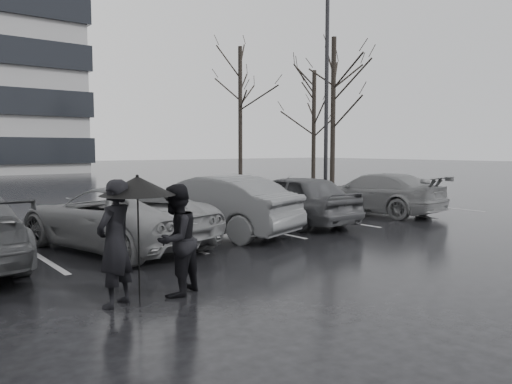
{
  "coord_description": "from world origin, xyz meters",
  "views": [
    {
      "loc": [
        -7.59,
        -8.59,
        2.15
      ],
      "look_at": [
        -0.16,
        1.0,
        1.1
      ],
      "focal_mm": 35.0,
      "sensor_mm": 36.0,
      "label": 1
    }
  ],
  "objects": [
    {
      "name": "pedestrian_right",
      "position": [
        -4.1,
        -2.16,
        0.82
      ],
      "size": [
        1.0,
        0.93,
        1.64
      ],
      "primitive_type": "imported",
      "rotation": [
        0.0,
        0.0,
        3.65
      ],
      "color": "black",
      "rests_on": "ground"
    },
    {
      "name": "tree_east",
      "position": [
        12.0,
        10.0,
        4.0
      ],
      "size": [
        0.26,
        0.26,
        8.0
      ],
      "primitive_type": "cylinder",
      "color": "black",
      "rests_on": "ground"
    },
    {
      "name": "car_east",
      "position": [
        5.63,
        2.02,
        0.67
      ],
      "size": [
        2.44,
        4.84,
        1.35
      ],
      "primitive_type": "imported",
      "rotation": [
        0.0,
        0.0,
        3.26
      ],
      "color": "#515153",
      "rests_on": "ground"
    },
    {
      "name": "pedestrian_left",
      "position": [
        -5.01,
        -2.13,
        0.87
      ],
      "size": [
        0.76,
        0.69,
        1.75
      ],
      "primitive_type": "imported",
      "rotation": [
        0.0,
        0.0,
        3.68
      ],
      "color": "black",
      "rests_on": "ground"
    },
    {
      "name": "tree_ne",
      "position": [
        14.5,
        14.0,
        3.5
      ],
      "size": [
        0.26,
        0.26,
        7.0
      ],
      "primitive_type": "cylinder",
      "color": "black",
      "rests_on": "ground"
    },
    {
      "name": "ground",
      "position": [
        0.0,
        0.0,
        0.0
      ],
      "size": [
        160.0,
        160.0,
        0.0
      ],
      "primitive_type": "plane",
      "color": "black",
      "rests_on": "ground"
    },
    {
      "name": "car_main",
      "position": [
        1.93,
        1.96,
        0.72
      ],
      "size": [
        1.74,
        4.25,
        1.44
      ],
      "primitive_type": "imported",
      "rotation": [
        0.0,
        0.0,
        3.13
      ],
      "color": "black",
      "rests_on": "ground"
    },
    {
      "name": "tree_north",
      "position": [
        11.0,
        17.0,
        4.25
      ],
      "size": [
        0.26,
        0.26,
        8.5
      ],
      "primitive_type": "cylinder",
      "color": "black",
      "rests_on": "ground"
    },
    {
      "name": "lamp_post",
      "position": [
        8.54,
        7.13,
        4.56
      ],
      "size": [
        0.55,
        0.55,
        9.97
      ],
      "rotation": [
        0.0,
        0.0,
        0.22
      ],
      "color": "gray",
      "rests_on": "ground"
    },
    {
      "name": "umbrella",
      "position": [
        -4.64,
        -2.08,
        1.64
      ],
      "size": [
        1.06,
        1.06,
        1.8
      ],
      "color": "black",
      "rests_on": "ground"
    },
    {
      "name": "car_west_a",
      "position": [
        -0.9,
        1.84,
        0.75
      ],
      "size": [
        2.99,
        4.79,
        1.49
      ],
      "primitive_type": "imported",
      "rotation": [
        0.0,
        0.0,
        3.48
      ],
      "color": "#333336",
      "rests_on": "ground"
    },
    {
      "name": "car_west_b",
      "position": [
        -3.43,
        1.77,
        0.68
      ],
      "size": [
        3.34,
        5.28,
        1.36
      ],
      "primitive_type": "imported",
      "rotation": [
        0.0,
        0.0,
        3.38
      ],
      "color": "#515153",
      "rests_on": "ground"
    },
    {
      "name": "stall_stripes",
      "position": [
        -0.8,
        2.5,
        0.0
      ],
      "size": [
        19.72,
        5.0,
        0.0
      ],
      "color": "#949496",
      "rests_on": "ground"
    }
  ]
}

